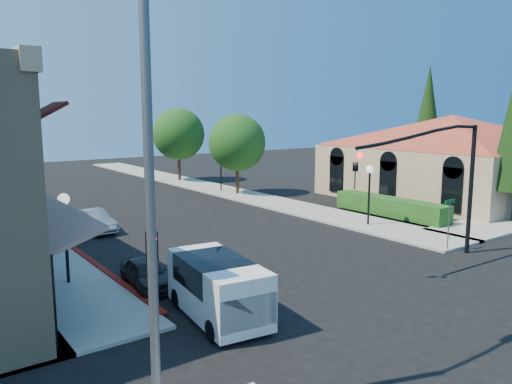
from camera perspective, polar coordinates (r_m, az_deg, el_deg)
ground at (r=18.63m, az=13.95°, el=-11.76°), size 120.00×120.00×0.00m
sidewalk_right at (r=44.55m, az=-5.80°, el=0.61°), size 3.50×50.00×0.12m
curb_red_strip at (r=21.18m, az=-16.39°, el=-9.31°), size 0.25×10.00×0.06m
mission_building at (r=42.16m, az=21.42°, el=4.61°), size 30.12×30.12×6.40m
hedge at (r=32.87m, az=15.04°, el=-2.76°), size 1.40×8.00×1.10m
conifer_far at (r=50.67m, az=19.03°, el=8.33°), size 3.20×3.20×11.00m
street_tree_a at (r=39.94m, az=-2.17°, el=5.65°), size 4.56×4.56×6.48m
street_tree_b at (r=48.52m, az=-8.85°, el=6.55°), size 4.94×4.94×7.02m
signal_mast_arm at (r=23.21m, az=20.81°, el=2.39°), size 8.01×0.39×6.00m
secondary_signal at (r=14.24m, az=-11.83°, el=-8.36°), size 0.28×0.42×3.32m
cobra_streetlight at (r=10.11m, az=-10.27°, el=1.75°), size 3.60×0.25×9.31m
street_name_sign at (r=25.31m, az=21.21°, el=-2.61°), size 0.80×0.06×2.50m
lamppost_left_near at (r=20.04m, az=-21.04°, el=-2.49°), size 0.44×0.44×3.57m
lamppost_right_near at (r=29.35m, az=12.85°, el=1.36°), size 0.44×0.44×3.57m
lamppost_right_far at (r=41.55m, az=-4.05°, el=3.74°), size 0.44×0.44×3.57m
white_van at (r=16.20m, az=-4.32°, el=-10.57°), size 2.38×4.50×1.91m
parked_car_a at (r=19.48m, az=-12.46°, el=-9.07°), size 1.58×3.34×1.10m
parked_car_b at (r=29.15m, az=-18.05°, el=-3.15°), size 1.60×3.80×1.22m
parked_car_c at (r=35.05m, az=-23.63°, el=-1.36°), size 2.19×4.79×1.36m
parked_car_d at (r=40.78m, az=-25.48°, el=-0.13°), size 2.55×4.98×1.35m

